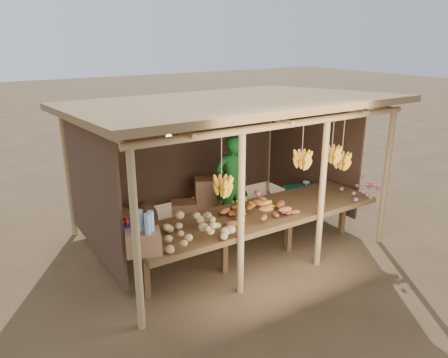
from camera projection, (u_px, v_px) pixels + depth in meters
ground at (224, 238)px, 7.41m from camera, size 60.00×60.00×0.00m
stall_structure at (226, 127)px, 6.76m from camera, size 4.70×3.50×2.43m
counter at (259, 216)px, 6.42m from camera, size 3.90×1.05×0.80m
potato_heap at (196, 224)px, 5.55m from camera, size 1.18×0.89×0.37m
sweet_potato_heap at (259, 205)px, 6.20m from camera, size 1.10×0.77×0.36m
onion_heap at (362, 183)px, 7.11m from camera, size 0.85×0.69×0.35m
banana_pile at (254, 200)px, 6.39m from camera, size 0.62×0.41×0.35m
tomato_basin at (124, 226)px, 5.75m from camera, size 0.35×0.35×0.18m
bottle_box at (143, 237)px, 5.17m from camera, size 0.49×0.44×0.52m
vendor at (232, 182)px, 7.67m from camera, size 0.68×0.54×1.64m
tarp_crate at (303, 201)px, 8.18m from camera, size 0.74×0.68×0.74m
carton_stack at (200, 201)px, 8.14m from camera, size 1.06×0.52×0.72m
burlap_sacks at (133, 218)px, 7.50m from camera, size 0.89×0.47×0.63m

